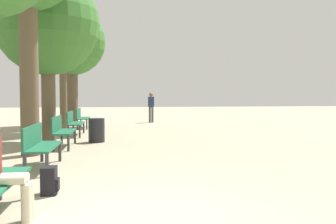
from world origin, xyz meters
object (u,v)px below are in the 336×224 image
at_px(bench_row_2, 61,129).
at_px(pedestrian_near, 151,105).
at_px(bench_row_1, 39,143).
at_px(trash_bin, 97,130).
at_px(bench_row_3, 74,121).
at_px(bench_row_4, 81,116).
at_px(tree_row_2, 47,25).
at_px(backpack, 50,181).
at_px(tree_row_3, 62,20).
at_px(tree_row_4, 72,43).
at_px(person_seated, 1,166).

bearing_deg(bench_row_2, pedestrian_near, 69.45).
bearing_deg(bench_row_1, trash_bin, 77.25).
height_order(bench_row_3, bench_row_4, same).
xyz_separation_m(tree_row_2, backpack, (1.11, -6.40, -3.48)).
bearing_deg(bench_row_3, pedestrian_near, 60.44).
relative_size(bench_row_1, bench_row_4, 1.00).
bearing_deg(backpack, tree_row_3, 96.54).
height_order(tree_row_4, trash_bin, tree_row_4).
height_order(bench_row_3, tree_row_4, tree_row_4).
relative_size(tree_row_3, trash_bin, 7.87).
xyz_separation_m(person_seated, trash_bin, (0.70, 7.46, -0.30)).
distance_m(bench_row_3, pedestrian_near, 6.93).
xyz_separation_m(bench_row_2, bench_row_4, (0.00, 6.17, 0.00)).
bearing_deg(bench_row_3, backpack, -86.13).
xyz_separation_m(tree_row_3, person_seated, (0.79, -10.96, -3.83)).
xyz_separation_m(pedestrian_near, trash_bin, (-2.48, -8.05, -0.55)).
height_order(bench_row_2, tree_row_4, tree_row_4).
height_order(bench_row_3, trash_bin, bench_row_3).
relative_size(tree_row_4, person_seated, 4.49).
xyz_separation_m(bench_row_4, backpack, (0.56, -11.33, -0.32)).
relative_size(bench_row_4, person_seated, 1.33).
relative_size(bench_row_2, pedestrian_near, 1.04).
bearing_deg(bench_row_4, bench_row_3, -90.00).
distance_m(bench_row_1, trash_bin, 4.24).
bearing_deg(trash_bin, bench_row_4, 100.35).
distance_m(bench_row_2, person_seated, 6.41).
height_order(tree_row_4, pedestrian_near, tree_row_4).
bearing_deg(bench_row_4, pedestrian_near, 40.67).
bearing_deg(bench_row_2, trash_bin, 48.28).
relative_size(bench_row_1, bench_row_3, 1.00).
relative_size(bench_row_1, trash_bin, 2.21).
xyz_separation_m(bench_row_2, tree_row_3, (-0.56, 4.55, 3.98)).
bearing_deg(tree_row_4, trash_bin, -77.16).
distance_m(bench_row_2, pedestrian_near, 9.73).
bearing_deg(trash_bin, tree_row_3, 113.06).
bearing_deg(pedestrian_near, tree_row_4, -159.20).
distance_m(bench_row_1, backpack, 2.17).
distance_m(bench_row_4, tree_row_3, 4.33).
distance_m(bench_row_4, pedestrian_near, 4.52).
distance_m(bench_row_2, bench_row_4, 6.17).
relative_size(bench_row_3, backpack, 3.96).
xyz_separation_m(bench_row_4, person_seated, (0.23, -12.58, 0.15)).
xyz_separation_m(tree_row_4, person_seated, (0.79, -14.00, -3.31)).
xyz_separation_m(bench_row_4, trash_bin, (0.94, -5.12, -0.14)).
bearing_deg(bench_row_1, bench_row_3, 90.00).
distance_m(tree_row_2, pedestrian_near, 9.23).
bearing_deg(trash_bin, tree_row_4, 102.84).
relative_size(tree_row_2, backpack, 12.62).
height_order(bench_row_3, backpack, bench_row_3).
bearing_deg(bench_row_3, trash_bin, -65.33).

